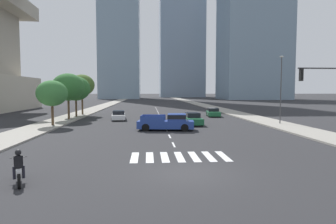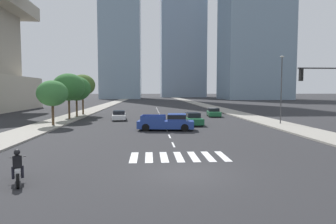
# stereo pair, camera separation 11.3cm
# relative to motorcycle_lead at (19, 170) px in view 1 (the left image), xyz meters

# --- Properties ---
(ground_plane) EXTENTS (800.00, 800.00, 0.00)m
(ground_plane) POSITION_rel_motorcycle_lead_xyz_m (7.47, 0.99, -0.58)
(ground_plane) COLOR #28282B
(sidewalk_east) EXTENTS (4.00, 260.00, 0.15)m
(sidewalk_east) POSITION_rel_motorcycle_lead_xyz_m (20.86, 30.99, -0.51)
(sidewalk_east) COLOR gray
(sidewalk_east) RESTS_ON ground
(sidewalk_west) EXTENTS (4.00, 260.00, 0.15)m
(sidewalk_west) POSITION_rel_motorcycle_lead_xyz_m (-5.92, 30.99, -0.51)
(sidewalk_west) COLOR gray
(sidewalk_west) RESTS_ON ground
(crosswalk_near) EXTENTS (5.85, 2.83, 0.01)m
(crosswalk_near) POSITION_rel_motorcycle_lead_xyz_m (7.47, 4.55, -0.58)
(crosswalk_near) COLOR silver
(crosswalk_near) RESTS_ON ground
(lane_divider_center) EXTENTS (0.14, 50.00, 0.01)m
(lane_divider_center) POSITION_rel_motorcycle_lead_xyz_m (7.47, 32.55, -0.58)
(lane_divider_center) COLOR silver
(lane_divider_center) RESTS_ON ground
(motorcycle_lead) EXTENTS (1.12, 2.10, 1.49)m
(motorcycle_lead) POSITION_rel_motorcycle_lead_xyz_m (0.00, 0.00, 0.00)
(motorcycle_lead) COLOR black
(motorcycle_lead) RESTS_ON ground
(pickup_truck) EXTENTS (5.83, 2.62, 1.67)m
(pickup_truck) POSITION_rel_motorcycle_lead_xyz_m (7.65, 16.54, 0.23)
(pickup_truck) COLOR navy
(pickup_truck) RESTS_ON ground
(sedan_green_0) EXTENTS (2.23, 4.43, 1.30)m
(sedan_green_0) POSITION_rel_motorcycle_lead_xyz_m (15.80, 32.18, 0.02)
(sedan_green_0) COLOR #1E6038
(sedan_green_0) RESTS_ON ground
(sedan_white_1) EXTENTS (2.19, 4.92, 1.27)m
(sedan_white_1) POSITION_rel_motorcycle_lead_xyz_m (1.55, 27.74, 0.01)
(sedan_white_1) COLOR silver
(sedan_white_1) RESTS_ON ground
(sedan_green_2) EXTENTS (1.83, 4.66, 1.39)m
(sedan_green_2) POSITION_rel_motorcycle_lead_xyz_m (10.91, 21.38, 0.05)
(sedan_green_2) COLOR #1E6038
(sedan_green_2) RESTS_ON ground
(traffic_signal_near) EXTENTS (4.17, 0.28, 5.82)m
(traffic_signal_near) POSITION_rel_motorcycle_lead_xyz_m (18.54, 7.15, 3.54)
(traffic_signal_near) COLOR #333335
(traffic_signal_near) RESTS_ON sidewalk_east
(street_lamp_east) EXTENTS (0.50, 0.24, 7.91)m
(street_lamp_east) POSITION_rel_motorcycle_lead_xyz_m (21.16, 20.54, 4.12)
(street_lamp_east) COLOR #3F3F42
(street_lamp_east) RESTS_ON sidewalk_east
(street_tree_nearest) EXTENTS (3.40, 3.40, 5.02)m
(street_tree_nearest) POSITION_rel_motorcycle_lead_xyz_m (-5.12, 20.75, 3.13)
(street_tree_nearest) COLOR #4C3823
(street_tree_nearest) RESTS_ON sidewalk_west
(street_tree_second) EXTENTS (4.32, 4.32, 6.19)m
(street_tree_second) POSITION_rel_motorcycle_lead_xyz_m (-5.12, 27.53, 3.91)
(street_tree_second) COLOR #4C3823
(street_tree_second) RESTS_ON sidewalk_west
(street_tree_third) EXTENTS (4.26, 4.26, 6.00)m
(street_tree_third) POSITION_rel_motorcycle_lead_xyz_m (-5.12, 31.68, 3.75)
(street_tree_third) COLOR #4C3823
(street_tree_third) RESTS_ON sidewalk_west
(street_tree_fourth) EXTENTS (4.05, 4.05, 6.51)m
(street_tree_fourth) POSITION_rel_motorcycle_lead_xyz_m (-5.12, 35.86, 4.34)
(street_tree_fourth) COLOR #4C3823
(street_tree_fourth) RESTS_ON sidewalk_west
(office_tower_center_skyline) EXTENTS (28.12, 25.08, 104.34)m
(office_tower_center_skyline) POSITION_rel_motorcycle_lead_xyz_m (27.58, 179.60, 51.06)
(office_tower_center_skyline) COLOR #8C9EB2
(office_tower_center_skyline) RESTS_ON ground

